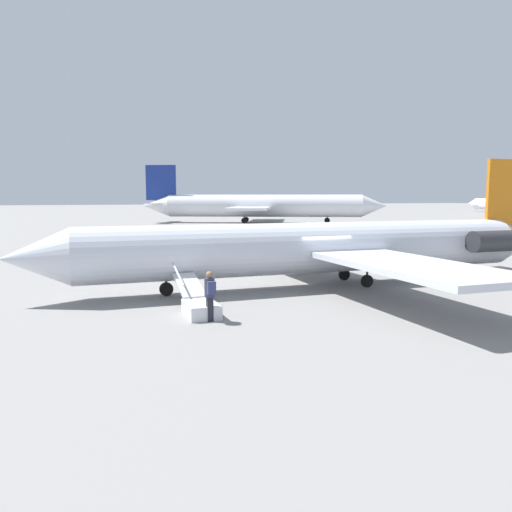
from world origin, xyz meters
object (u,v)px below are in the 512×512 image
boarding_stairs (198,304)px  passenger (210,293)px  airplane_taxiing_distant (259,206)px  airplane_main (332,247)px

boarding_stairs → passenger: 1.40m
boarding_stairs → passenger: size_ratio=2.34×
airplane_taxiing_distant → passenger: 68.49m
airplane_main → airplane_taxiing_distant: (-20.80, -57.69, 1.04)m
airplane_main → passenger: size_ratio=16.07×
airplane_main → airplane_taxiing_distant: bearing=-106.7°
airplane_main → boarding_stairs: bearing=26.6°
airplane_taxiing_distant → passenger: bearing=-86.9°
airplane_taxiing_distant → airplane_main: bearing=-82.2°
airplane_main → passenger: (7.63, 4.58, -0.89)m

